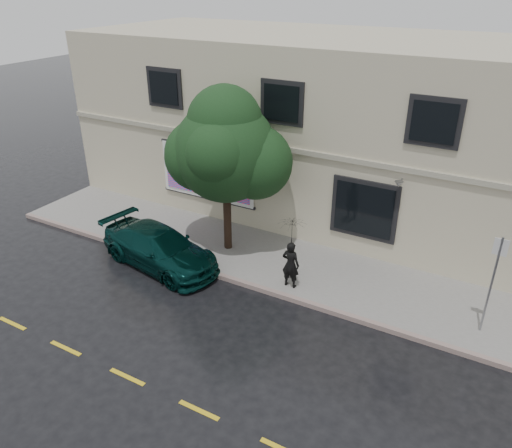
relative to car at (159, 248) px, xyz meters
The scene contains 12 objects.
ground 3.04m from the car, 23.90° to the right, with size 90.00×90.00×0.00m, color black.
sidewalk 3.45m from the car, 37.12° to the left, with size 20.00×3.50×0.15m, color gray.
curb 2.79m from the car, ahead, with size 20.00×0.18×0.16m, color gray.
road_marking 5.47m from the car, 60.05° to the right, with size 19.00×0.12×0.01m, color gold.
building 8.72m from the car, 70.83° to the left, with size 20.00×8.12×7.00m.
billboard 4.00m from the car, 97.53° to the left, with size 4.30×0.16×2.20m.
car is the anchor object (origin of this frame).
pedestrian 4.67m from the car, 10.08° to the left, with size 0.58×0.38×1.58m, color black.
umbrella 4.87m from the car, 10.08° to the left, with size 0.93×0.93×0.69m, color black.
street_tree 4.00m from the car, 52.46° to the left, with size 3.45×3.45×5.38m.
fire_hydrant 1.47m from the car, 155.92° to the left, with size 0.35×0.33×0.86m.
sign_pole 10.39m from the car, ahead, with size 0.36×0.06×2.95m.
Camera 1 is at (7.47, -10.19, 9.12)m, focal length 35.00 mm.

